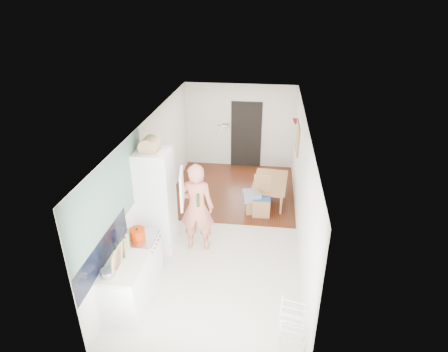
% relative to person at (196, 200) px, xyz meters
% --- Properties ---
extents(room_shell, '(3.20, 7.00, 2.50)m').
position_rel_person_xyz_m(room_shell, '(0.47, 0.72, 0.13)').
color(room_shell, white).
rests_on(room_shell, ground).
extents(floor, '(3.20, 7.00, 0.01)m').
position_rel_person_xyz_m(floor, '(0.47, 0.72, -1.12)').
color(floor, beige).
rests_on(floor, ground).
extents(wood_floor_overlay, '(3.20, 3.30, 0.01)m').
position_rel_person_xyz_m(wood_floor_overlay, '(0.47, 2.57, -1.11)').
color(wood_floor_overlay, '#552B15').
rests_on(wood_floor_overlay, room_shell).
extents(sage_wall_panel, '(0.02, 3.00, 1.30)m').
position_rel_person_xyz_m(sage_wall_panel, '(-1.12, -1.28, 0.73)').
color(sage_wall_panel, slate).
rests_on(sage_wall_panel, room_shell).
extents(tile_splashback, '(0.02, 1.90, 0.50)m').
position_rel_person_xyz_m(tile_splashback, '(-1.11, -1.83, 0.03)').
color(tile_splashback, black).
rests_on(tile_splashback, room_shell).
extents(doorway_recess, '(0.90, 0.04, 2.00)m').
position_rel_person_xyz_m(doorway_recess, '(0.67, 4.20, -0.12)').
color(doorway_recess, black).
rests_on(doorway_recess, room_shell).
extents(base_cabinet, '(0.60, 0.90, 0.86)m').
position_rel_person_xyz_m(base_cabinet, '(-0.83, -1.83, -0.69)').
color(base_cabinet, white).
rests_on(base_cabinet, room_shell).
extents(worktop, '(0.62, 0.92, 0.06)m').
position_rel_person_xyz_m(worktop, '(-0.83, -1.83, -0.23)').
color(worktop, beige).
rests_on(worktop, room_shell).
extents(range_cooker, '(0.60, 0.60, 0.88)m').
position_rel_person_xyz_m(range_cooker, '(-0.83, -1.08, -0.68)').
color(range_cooker, white).
rests_on(range_cooker, room_shell).
extents(cooker_top, '(0.60, 0.60, 0.04)m').
position_rel_person_xyz_m(cooker_top, '(-0.83, -1.08, -0.22)').
color(cooker_top, '#B2B2B4').
rests_on(cooker_top, room_shell).
extents(fridge_housing, '(0.66, 0.66, 2.15)m').
position_rel_person_xyz_m(fridge_housing, '(-0.80, -0.06, -0.04)').
color(fridge_housing, white).
rests_on(fridge_housing, room_shell).
extents(fridge_door, '(0.14, 0.56, 0.70)m').
position_rel_person_xyz_m(fridge_door, '(-0.19, -0.36, 0.43)').
color(fridge_door, white).
rests_on(fridge_door, room_shell).
extents(fridge_interior, '(0.02, 0.52, 0.66)m').
position_rel_person_xyz_m(fridge_interior, '(-0.49, -0.06, 0.43)').
color(fridge_interior, white).
rests_on(fridge_interior, room_shell).
extents(pinboard, '(0.03, 0.90, 0.70)m').
position_rel_person_xyz_m(pinboard, '(2.05, 2.62, 0.43)').
color(pinboard, tan).
rests_on(pinboard, room_shell).
extents(pinboard_frame, '(0.00, 0.94, 0.74)m').
position_rel_person_xyz_m(pinboard_frame, '(2.04, 2.62, 0.43)').
color(pinboard_frame, '#9F6B49').
rests_on(pinboard_frame, room_shell).
extents(wall_sconce, '(0.18, 0.18, 0.16)m').
position_rel_person_xyz_m(wall_sconce, '(2.01, 3.27, 0.63)').
color(wall_sconce, maroon).
rests_on(wall_sconce, room_shell).
extents(person, '(0.83, 0.56, 2.24)m').
position_rel_person_xyz_m(person, '(0.00, 0.00, 0.00)').
color(person, '#D5735E').
rests_on(person, floor).
extents(dining_table, '(0.80, 1.31, 0.44)m').
position_rel_person_xyz_m(dining_table, '(1.47, 2.19, -0.90)').
color(dining_table, '#9F6B49').
rests_on(dining_table, floor).
extents(dining_chair, '(0.41, 0.41, 0.97)m').
position_rel_person_xyz_m(dining_chair, '(1.26, 1.44, -0.64)').
color(dining_chair, '#9F6B49').
rests_on(dining_chair, floor).
extents(stool, '(0.33, 0.33, 0.38)m').
position_rel_person_xyz_m(stool, '(1.03, 1.49, -0.93)').
color(stool, '#9F6B49').
rests_on(stool, floor).
extents(grey_drape, '(0.49, 0.49, 0.18)m').
position_rel_person_xyz_m(grey_drape, '(1.02, 1.47, -0.65)').
color(grey_drape, gray).
rests_on(grey_drape, stool).
extents(drying_rack, '(0.44, 0.41, 0.74)m').
position_rel_person_xyz_m(drying_rack, '(1.85, -2.21, -0.75)').
color(drying_rack, white).
rests_on(drying_rack, floor).
extents(bread_bin, '(0.41, 0.40, 0.19)m').
position_rel_person_xyz_m(bread_bin, '(-0.83, -0.07, 1.13)').
color(bread_bin, tan).
rests_on(bread_bin, fridge_housing).
extents(red_casserole, '(0.33, 0.33, 0.16)m').
position_rel_person_xyz_m(red_casserole, '(-0.85, -1.08, -0.12)').
color(red_casserole, '#C72A00').
rests_on(red_casserole, cooker_top).
extents(steel_pan, '(0.27, 0.27, 0.11)m').
position_rel_person_xyz_m(steel_pan, '(-0.96, -2.10, -0.14)').
color(steel_pan, '#B2B2B4').
rests_on(steel_pan, worktop).
extents(held_bottle, '(0.06, 0.06, 0.27)m').
position_rel_person_xyz_m(held_bottle, '(0.07, -0.18, 0.10)').
color(held_bottle, '#18421C').
rests_on(held_bottle, person).
extents(bottle_a, '(0.07, 0.07, 0.27)m').
position_rel_person_xyz_m(bottle_a, '(-0.89, -1.64, -0.07)').
color(bottle_a, '#18421C').
rests_on(bottle_a, worktop).
extents(bottle_b, '(0.07, 0.07, 0.26)m').
position_rel_person_xyz_m(bottle_b, '(-0.96, -1.72, -0.07)').
color(bottle_b, '#18421C').
rests_on(bottle_b, worktop).
extents(bottle_c, '(0.12, 0.12, 0.22)m').
position_rel_person_xyz_m(bottle_c, '(-0.92, -1.84, -0.09)').
color(bottle_c, silver).
rests_on(bottle_c, worktop).
extents(pepper_mill_front, '(0.07, 0.07, 0.21)m').
position_rel_person_xyz_m(pepper_mill_front, '(-0.91, -1.51, -0.10)').
color(pepper_mill_front, tan).
rests_on(pepper_mill_front, worktop).
extents(pepper_mill_back, '(0.06, 0.06, 0.22)m').
position_rel_person_xyz_m(pepper_mill_back, '(-0.90, -1.40, -0.09)').
color(pepper_mill_back, tan).
rests_on(pepper_mill_back, worktop).
extents(chopping_boards, '(0.07, 0.31, 0.42)m').
position_rel_person_xyz_m(chopping_boards, '(-0.85, -1.95, 0.01)').
color(chopping_boards, tan).
rests_on(chopping_boards, worktop).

